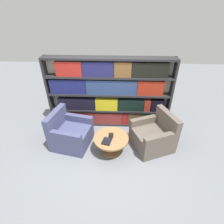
% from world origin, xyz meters
% --- Properties ---
extents(ground_plane, '(14.00, 14.00, 0.00)m').
position_xyz_m(ground_plane, '(0.00, 0.00, 0.00)').
color(ground_plane, slate).
extents(bookshelf, '(3.23, 0.30, 1.92)m').
position_xyz_m(bookshelf, '(-0.01, 1.30, 0.94)').
color(bookshelf, silver).
rests_on(bookshelf, ground_plane).
extents(armchair_left, '(1.00, 0.98, 0.89)m').
position_xyz_m(armchair_left, '(-0.91, 0.40, 0.31)').
color(armchair_left, '#42476B').
rests_on(armchair_left, ground_plane).
extents(armchair_right, '(1.10, 1.08, 0.89)m').
position_xyz_m(armchair_right, '(1.11, 0.41, 0.31)').
color(armchair_right, brown).
rests_on(armchair_right, ground_plane).
extents(coffee_table, '(0.79, 0.79, 0.43)m').
position_xyz_m(coffee_table, '(0.10, 0.16, 0.31)').
color(coffee_table, olive).
rests_on(coffee_table, ground_plane).
extents(table_sign, '(0.11, 0.06, 0.14)m').
position_xyz_m(table_sign, '(0.10, 0.16, 0.49)').
color(table_sign, black).
rests_on(table_sign, coffee_table).
extents(stray_book, '(0.23, 0.26, 0.03)m').
position_xyz_m(stray_book, '(0.01, 0.01, 0.45)').
color(stray_book, black).
rests_on(stray_book, coffee_table).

